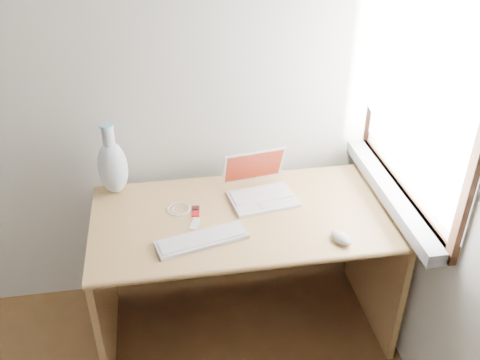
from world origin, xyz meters
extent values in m
cube|color=white|center=(1.75, 1.30, 1.32)|extent=(0.01, 0.90, 1.00)
cube|color=gray|center=(1.69, 1.30, 0.79)|extent=(0.10, 0.96, 0.06)
cube|color=white|center=(1.67, 1.30, 1.35)|extent=(0.02, 0.84, 0.92)
cube|color=tan|center=(1.02, 1.33, 0.71)|extent=(1.37, 0.69, 0.03)
cube|color=tan|center=(0.35, 1.33, 0.35)|extent=(0.03, 0.65, 0.69)
cube|color=tan|center=(1.69, 1.33, 0.35)|extent=(0.03, 0.65, 0.69)
cube|color=tan|center=(1.02, 1.66, 0.47)|extent=(1.31, 0.03, 0.45)
cube|color=silver|center=(1.12, 1.42, 0.73)|extent=(0.33, 0.25, 0.01)
cube|color=silver|center=(1.12, 1.42, 0.74)|extent=(0.29, 0.15, 0.00)
cube|color=silver|center=(1.12, 1.53, 0.83)|extent=(0.31, 0.12, 0.19)
cube|color=#982A10|center=(1.12, 1.53, 0.83)|extent=(0.28, 0.10, 0.17)
cube|color=silver|center=(0.81, 1.17, 0.73)|extent=(0.40, 0.21, 0.02)
cube|color=silver|center=(0.81, 1.17, 0.74)|extent=(0.37, 0.17, 0.00)
ellipsoid|color=silver|center=(1.39, 1.08, 0.74)|extent=(0.10, 0.13, 0.04)
cube|color=#A90B11|center=(0.80, 1.38, 0.73)|extent=(0.04, 0.08, 0.01)
cube|color=black|center=(0.80, 1.38, 0.73)|extent=(0.03, 0.03, 0.00)
torus|color=silver|center=(0.73, 1.41, 0.73)|extent=(0.11, 0.11, 0.01)
cube|color=silver|center=(0.79, 1.29, 0.73)|extent=(0.06, 0.09, 0.01)
ellipsoid|color=silver|center=(0.44, 1.61, 0.86)|extent=(0.14, 0.14, 0.26)
cylinder|color=silver|center=(0.44, 1.61, 1.02)|extent=(0.06, 0.06, 0.11)
cylinder|color=#96D6F0|center=(0.44, 1.61, 1.07)|extent=(0.06, 0.06, 0.01)
camera|label=1|loc=(0.69, -0.59, 2.14)|focal=40.00mm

